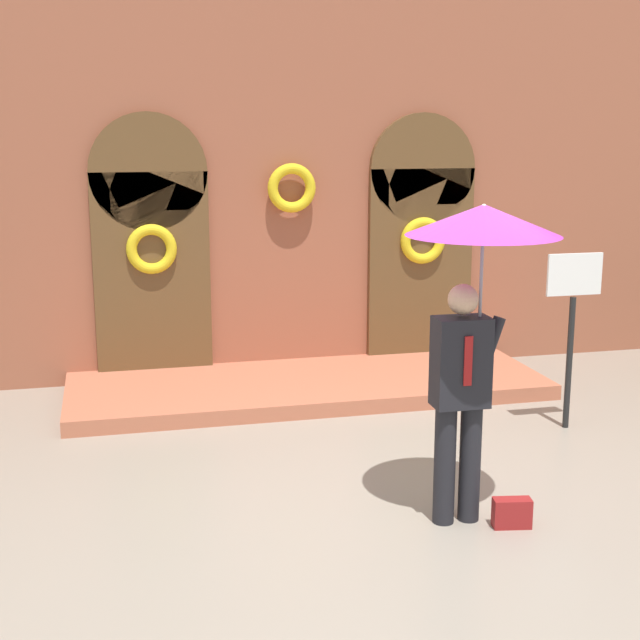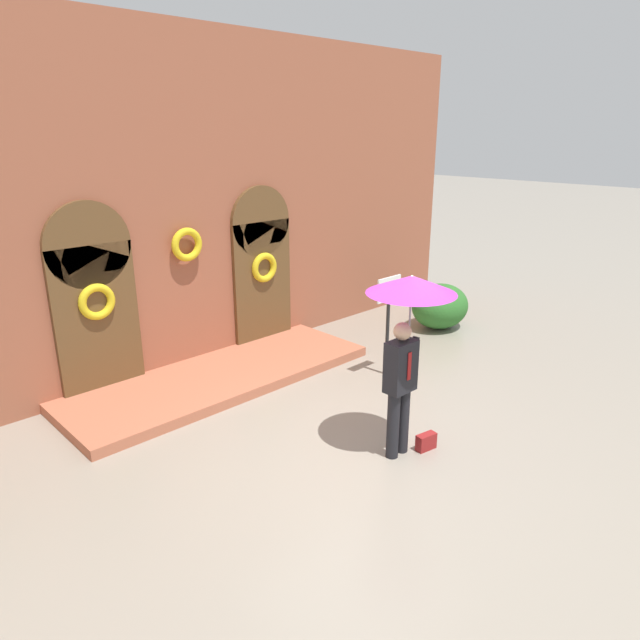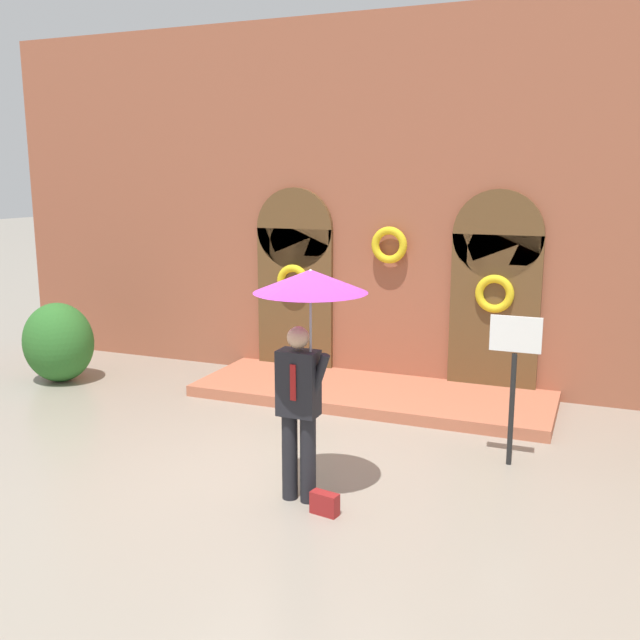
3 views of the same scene
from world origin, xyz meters
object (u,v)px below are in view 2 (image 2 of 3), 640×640
at_px(shrub_right, 440,306).
at_px(sign_post, 388,310).
at_px(handbag, 426,442).
at_px(person_with_umbrella, 408,312).

bearing_deg(shrub_right, sign_post, -163.64).
height_order(sign_post, shrub_right, sign_post).
xyz_separation_m(handbag, shrub_right, (4.19, 2.72, 0.36)).
distance_m(handbag, shrub_right, 5.01).
relative_size(person_with_umbrella, shrub_right, 1.82).
relative_size(person_with_umbrella, handbag, 8.44).
xyz_separation_m(sign_post, shrub_right, (2.69, 0.79, -0.69)).
xyz_separation_m(person_with_umbrella, sign_post, (1.76, 1.73, -0.75)).
bearing_deg(person_with_umbrella, handbag, -37.49).
height_order(handbag, sign_post, sign_post).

